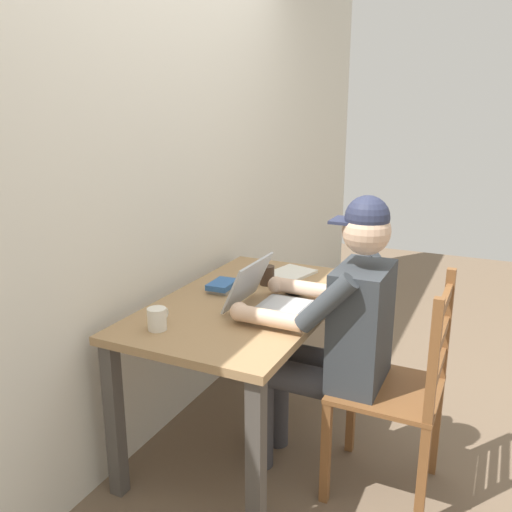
{
  "coord_description": "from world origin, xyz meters",
  "views": [
    {
      "loc": [
        -2.09,
        -1.03,
        1.59
      ],
      "look_at": [
        -0.02,
        -0.05,
        0.95
      ],
      "focal_mm": 37.62,
      "sensor_mm": 36.0,
      "label": 1
    }
  ],
  "objects": [
    {
      "name": "ground_plane",
      "position": [
        0.0,
        0.0,
        0.0
      ],
      "size": [
        8.0,
        8.0,
        0.0
      ],
      "primitive_type": "plane",
      "color": "brown"
    },
    {
      "name": "desk",
      "position": [
        0.0,
        0.0,
        0.63
      ],
      "size": [
        1.29,
        0.74,
        0.73
      ],
      "color": "#9E7A51",
      "rests_on": "ground"
    },
    {
      "name": "coffee_mug_white",
      "position": [
        -0.47,
        0.17,
        0.77
      ],
      "size": [
        0.11,
        0.08,
        0.09
      ],
      "color": "silver",
      "rests_on": "desk"
    },
    {
      "name": "seated_person",
      "position": [
        -0.08,
        -0.44,
        0.7
      ],
      "size": [
        0.5,
        0.6,
        1.26
      ],
      "color": "#33383D",
      "rests_on": "ground"
    },
    {
      "name": "back_wall",
      "position": [
        0.0,
        0.45,
        1.3
      ],
      "size": [
        6.0,
        0.04,
        2.6
      ],
      "color": "silver",
      "rests_on": "ground"
    },
    {
      "name": "wooden_chair",
      "position": [
        -0.08,
        -0.73,
        0.47
      ],
      "size": [
        0.42,
        0.42,
        0.96
      ],
      "color": "brown",
      "rests_on": "ground"
    },
    {
      "name": "coffee_mug_dark",
      "position": [
        0.24,
        0.01,
        0.77
      ],
      "size": [
        0.11,
        0.07,
        0.1
      ],
      "color": "#38281E",
      "rests_on": "desk"
    },
    {
      "name": "laptop",
      "position": [
        -0.09,
        -0.14,
        0.78
      ],
      "size": [
        0.33,
        0.33,
        0.22
      ],
      "color": "#ADAFB2",
      "rests_on": "desk"
    },
    {
      "name": "book_stack_main",
      "position": [
        0.06,
        0.17,
        0.75
      ],
      "size": [
        0.17,
        0.12,
        0.04
      ],
      "color": "gray",
      "rests_on": "desk"
    },
    {
      "name": "paper_pile_near_laptop",
      "position": [
        0.44,
        -0.04,
        0.73
      ],
      "size": [
        0.27,
        0.24,
        0.02
      ],
      "primitive_type": "cube",
      "rotation": [
        0.0,
        0.0,
        -0.24
      ],
      "color": "silver",
      "rests_on": "desk"
    },
    {
      "name": "computer_mouse",
      "position": [
        0.14,
        -0.17,
        0.74
      ],
      "size": [
        0.06,
        0.1,
        0.03
      ],
      "primitive_type": "ellipsoid",
      "color": "black",
      "rests_on": "desk"
    }
  ]
}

